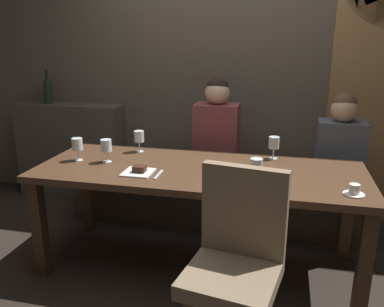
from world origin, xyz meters
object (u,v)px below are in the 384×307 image
wine_glass_center_back (77,145)px  chair_near_side (237,253)px  wine_glass_far_left (139,137)px  dining_table (199,181)px  banquette_bench (216,199)px  diner_redhead (217,130)px  espresso_cup (354,191)px  wine_bottle_dark_red (48,91)px  wine_glass_end_left (106,147)px  wine_glass_end_right (274,143)px  dessert_plate (139,171)px  fork_on_table (159,174)px  wine_glass_far_right (256,166)px  diner_bearded (341,143)px

wine_glass_center_back → chair_near_side: bearing=-29.7°
wine_glass_center_back → wine_glass_far_left: bearing=41.6°
dining_table → banquette_bench: 0.82m
diner_redhead → espresso_cup: size_ratio=6.95×
wine_glass_center_back → wine_bottle_dark_red: bearing=129.5°
wine_glass_end_left → wine_glass_far_left: size_ratio=1.00×
banquette_bench → wine_glass_center_back: wine_glass_center_back is taller
wine_glass_center_back → wine_glass_end_right: same height
diner_redhead → wine_bottle_dark_red: diner_redhead is taller
wine_glass_center_back → banquette_bench: bearing=39.3°
dessert_plate → fork_on_table: bearing=-1.3°
diner_redhead → fork_on_table: 0.91m
wine_glass_end_left → wine_glass_far_left: 0.33m
wine_glass_end_right → dessert_plate: bearing=-148.4°
dining_table → wine_bottle_dark_red: size_ratio=6.75×
wine_glass_end_left → wine_glass_far_right: bearing=-11.5°
diner_redhead → dessert_plate: size_ratio=4.39×
banquette_bench → wine_glass_end_left: (-0.67, -0.71, 0.62)m
wine_glass_center_back → wine_glass_end_right: size_ratio=1.00×
chair_near_side → diner_redhead: diner_redhead is taller
wine_glass_end_right → dessert_plate: wine_glass_end_right is taller
espresso_cup → dessert_plate: (-1.31, 0.08, -0.01)m
diner_redhead → diner_bearded: 0.98m
wine_glass_far_right → wine_glass_end_right: 0.56m
wine_glass_end_left → dessert_plate: bearing=-30.3°
wine_bottle_dark_red → fork_on_table: bearing=-38.7°
banquette_bench → wine_glass_end_right: (0.48, -0.37, 0.63)m
wine_glass_end_left → fork_on_table: (0.44, -0.18, -0.11)m
wine_glass_far_left → fork_on_table: 0.58m
wine_glass_center_back → wine_glass_far_right: same height
dessert_plate → wine_glass_end_right: bearing=31.6°
wine_glass_center_back → espresso_cup: bearing=-7.4°
banquette_bench → diner_bearded: 1.13m
wine_glass_far_left → banquette_bench: bearing=37.6°
wine_glass_end_right → banquette_bench: bearing=142.5°
dessert_plate → wine_glass_center_back: bearing=162.5°
fork_on_table → dining_table: bearing=39.2°
wine_glass_end_right → wine_glass_end_left: bearing=-163.3°
wine_glass_end_left → fork_on_table: 0.49m
fork_on_table → wine_bottle_dark_red: bearing=141.0°
wine_bottle_dark_red → wine_glass_far_left: (1.22, -0.74, -0.22)m
diner_redhead → wine_glass_end_right: bearing=-36.9°
chair_near_side → wine_glass_end_right: bearing=82.9°
diner_redhead → wine_glass_far_left: (-0.54, -0.40, 0.01)m
diner_bearded → dessert_plate: (-1.34, -0.87, -0.04)m
dining_table → espresso_cup: bearing=-15.4°
wine_glass_end_left → espresso_cup: (1.61, -0.25, -0.09)m
wine_glass_end_left → wine_glass_end_right: (1.14, 0.34, 0.00)m
wine_glass_end_left → wine_glass_end_right: 1.19m
diner_bearded → wine_glass_far_right: size_ratio=4.50×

